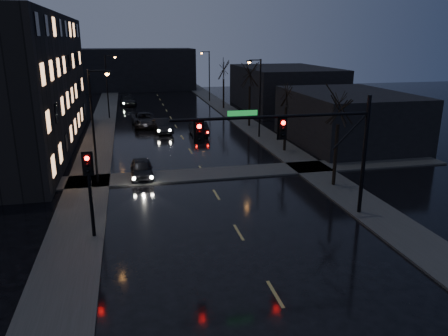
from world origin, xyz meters
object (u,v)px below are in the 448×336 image
oncoming_car_b (162,126)px  oncoming_car_c (144,119)px  lead_car (199,128)px  oncoming_car_d (128,100)px  oncoming_car_a (142,169)px

oncoming_car_b → oncoming_car_c: bearing=107.7°
oncoming_car_c → lead_car: 8.29m
oncoming_car_c → lead_car: oncoming_car_c is taller
oncoming_car_c → oncoming_car_d: bearing=91.6°
oncoming_car_d → lead_car: bearing=-80.6°
oncoming_car_a → oncoming_car_c: oncoming_car_c is taller
oncoming_car_a → oncoming_car_d: (-0.67, 37.56, 0.07)m
oncoming_car_a → lead_car: bearing=64.9°
oncoming_car_d → lead_car: 24.79m
oncoming_car_a → oncoming_car_d: 37.57m
oncoming_car_c → oncoming_car_d: oncoming_car_c is taller
oncoming_car_c → lead_car: size_ratio=1.26×
oncoming_car_c → oncoming_car_b: bearing=-70.4°
oncoming_car_a → oncoming_car_b: bearing=80.0°
oncoming_car_a → lead_car: 15.30m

